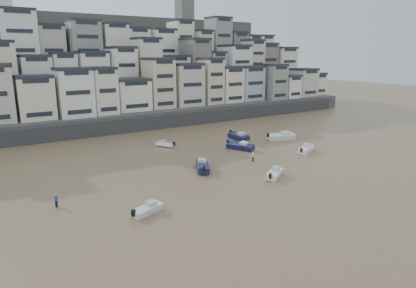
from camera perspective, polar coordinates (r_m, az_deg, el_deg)
ground at (r=37.72m, az=16.27°, el=-16.74°), size 400.00×400.00×0.00m
harbor_wall at (r=94.08m, az=-10.54°, el=3.12°), size 140.00×3.00×3.50m
hillside at (r=131.70m, az=-15.74°, el=10.78°), size 141.04×66.00×50.00m
boat_d at (r=74.66m, az=14.83°, el=-0.65°), size 5.96×4.03×1.55m
boat_g at (r=84.04m, az=11.19°, el=1.25°), size 7.21×4.08×1.87m
boat_i at (r=83.09m, az=4.72°, el=1.29°), size 2.22×6.46×1.75m
boat_h at (r=77.13m, az=-6.57°, el=0.05°), size 3.47×4.57×1.21m
boat_a at (r=58.73m, az=10.18°, el=-4.36°), size 5.43×4.35×1.46m
boat_j at (r=45.85m, az=-9.33°, el=-9.76°), size 4.89×2.99×1.27m
boat_e at (r=74.36m, az=4.98°, el=-0.24°), size 4.17×6.48×1.68m
boat_c at (r=61.15m, az=-0.85°, el=-3.28°), size 4.73×6.50×1.71m
person_blue at (r=50.69m, az=-22.33°, el=-8.03°), size 0.44×0.44×1.74m
person_pink at (r=66.55m, az=6.93°, el=-1.95°), size 0.44×0.44×1.74m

